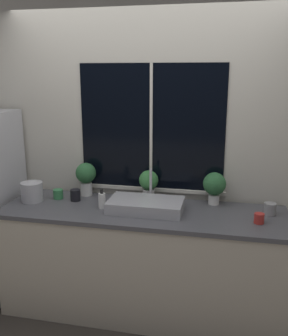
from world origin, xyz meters
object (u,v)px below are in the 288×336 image
at_px(sink, 146,205).
at_px(mug_grey, 270,209).
at_px(potted_plant_center, 149,182).
at_px(potted_plant_left, 86,176).
at_px(mug_red, 259,218).
at_px(mug_black, 75,195).
at_px(kettle, 32,191).
at_px(potted_plant_right, 214,185).
at_px(soap_bottle, 102,200).
at_px(mug_green, 58,194).

bearing_deg(sink, mug_grey, 6.40).
xyz_separation_m(sink, potted_plant_center, (-0.03, 0.27, 0.11)).
relative_size(potted_plant_left, mug_red, 3.94).
height_order(mug_black, kettle, kettle).
relative_size(potted_plant_right, mug_black, 2.73).
distance_m(sink, mug_red, 0.87).
bearing_deg(potted_plant_left, soap_bottle, -50.16).
bearing_deg(potted_plant_left, mug_grey, -5.93).
distance_m(potted_plant_left, mug_grey, 1.58).
height_order(potted_plant_center, kettle, potted_plant_center).
distance_m(sink, mug_black, 0.65).
relative_size(potted_plant_center, potted_plant_right, 0.95).
distance_m(mug_grey, kettle, 1.96).
bearing_deg(mug_red, mug_green, 172.84).
relative_size(potted_plant_left, potted_plant_right, 1.09).
relative_size(soap_bottle, kettle, 0.87).
height_order(mug_red, mug_black, mug_black).
height_order(soap_bottle, mug_red, soap_bottle).
height_order(potted_plant_right, soap_bottle, potted_plant_right).
height_order(potted_plant_center, mug_black, potted_plant_center).
bearing_deg(mug_red, soap_bottle, 177.18).
distance_m(sink, potted_plant_right, 0.60).
bearing_deg(mug_black, sink, -9.37).
bearing_deg(soap_bottle, kettle, 176.41).
bearing_deg(mug_green, kettle, -149.57).
bearing_deg(mug_green, soap_bottle, -18.34).
bearing_deg(mug_red, kettle, 176.91).
distance_m(potted_plant_center, mug_black, 0.65).
bearing_deg(sink, mug_green, 171.11).
bearing_deg(kettle, mug_green, 30.43).
distance_m(mug_red, mug_black, 1.52).
distance_m(potted_plant_left, mug_red, 1.52).
xyz_separation_m(sink, potted_plant_right, (0.53, 0.27, 0.12)).
bearing_deg(potted_plant_center, mug_grey, -9.34).
xyz_separation_m(potted_plant_left, mug_green, (-0.21, -0.14, -0.14)).
height_order(potted_plant_left, kettle, potted_plant_left).
height_order(soap_bottle, mug_black, soap_bottle).
xyz_separation_m(potted_plant_right, mug_black, (-1.17, -0.16, -0.12)).
bearing_deg(mug_green, potted_plant_center, 10.34).
relative_size(potted_plant_right, mug_green, 3.22).
relative_size(sink, kettle, 3.18).
bearing_deg(mug_black, soap_bottle, -24.50).
xyz_separation_m(mug_grey, kettle, (-1.96, -0.09, 0.04)).
bearing_deg(mug_grey, mug_black, -179.95).
bearing_deg(potted_plant_center, potted_plant_right, 0.00).
bearing_deg(mug_green, sink, -8.89).
relative_size(potted_plant_left, mug_green, 3.52).
bearing_deg(mug_green, potted_plant_left, 34.41).
distance_m(potted_plant_left, potted_plant_center, 0.58).
relative_size(potted_plant_left, mug_grey, 3.12).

